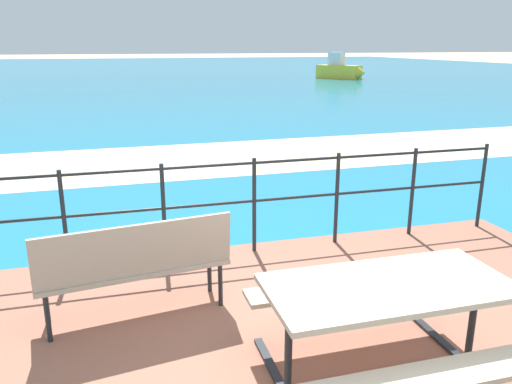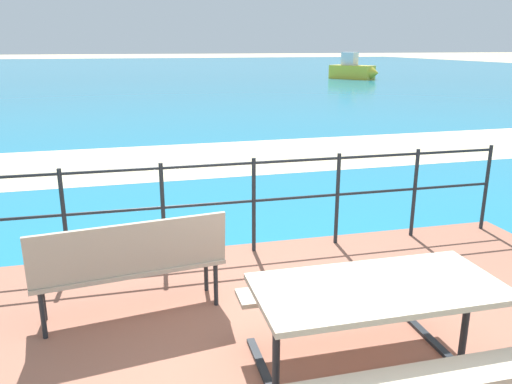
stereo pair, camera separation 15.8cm
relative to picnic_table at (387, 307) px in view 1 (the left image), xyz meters
The scene contains 7 objects.
patio_paving 0.65m from the picnic_table, 159.08° to the left, with size 6.40×5.20×0.06m, color #935B47.
sea_water 40.09m from the picnic_table, 90.32° to the left, with size 90.00×90.00×0.01m, color teal.
beach_strip 7.60m from the picnic_table, 91.69° to the left, with size 54.00×3.30×0.01m, color beige.
picnic_table is the anchor object (origin of this frame).
park_bench 2.04m from the picnic_table, 139.71° to the left, with size 1.62×0.63×0.88m.
railing_fence 2.48m from the picnic_table, 95.15° to the left, with size 5.94×0.04×1.07m.
boat_mid 32.54m from the picnic_table, 65.80° to the left, with size 2.83×3.32×1.74m.
Camera 1 is at (-1.42, -2.74, 2.30)m, focal length 35.72 mm.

